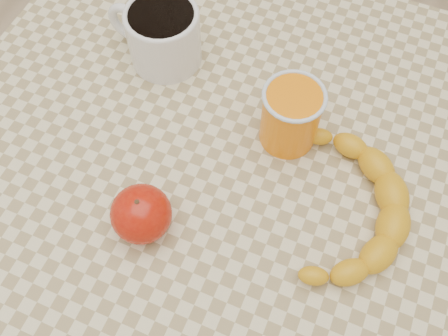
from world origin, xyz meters
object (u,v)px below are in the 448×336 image
at_px(coffee_mug, 162,34).
at_px(orange_juice_glass, 291,116).
at_px(table, 224,204).
at_px(apple, 141,214).
at_px(banana, 349,208).

height_order(coffee_mug, orange_juice_glass, orange_juice_glass).
bearing_deg(table, coffee_mug, 136.43).
distance_m(coffee_mug, orange_juice_glass, 0.22).
bearing_deg(orange_juice_glass, apple, -121.83).
bearing_deg(apple, coffee_mug, 110.77).
xyz_separation_m(apple, banana, (0.22, 0.11, -0.01)).
distance_m(orange_juice_glass, apple, 0.22).
bearing_deg(apple, orange_juice_glass, 58.17).
relative_size(orange_juice_glass, banana, 0.35).
height_order(coffee_mug, banana, coffee_mug).
bearing_deg(apple, banana, 26.02).
bearing_deg(orange_juice_glass, banana, -37.28).
bearing_deg(coffee_mug, table, -43.57).
distance_m(table, coffee_mug, 0.25).
xyz_separation_m(orange_juice_glass, banana, (0.10, -0.08, -0.03)).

